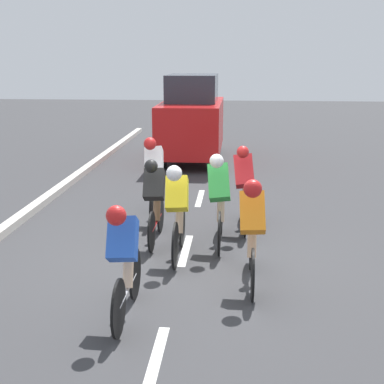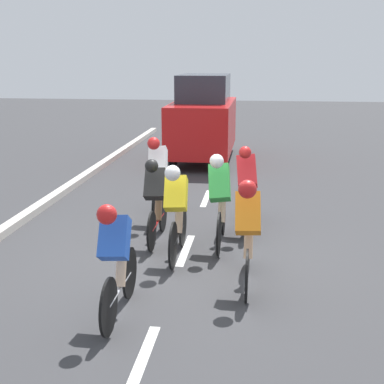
{
  "view_description": "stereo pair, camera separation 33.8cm",
  "coord_description": "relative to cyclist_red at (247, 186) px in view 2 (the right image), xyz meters",
  "views": [
    {
      "loc": [
        -0.77,
        7.65,
        2.97
      ],
      "look_at": [
        -0.1,
        -0.26,
        0.95
      ],
      "focal_mm": 50.0,
      "sensor_mm": 36.0,
      "label": 1
    },
    {
      "loc": [
        -1.11,
        7.62,
        2.97
      ],
      "look_at": [
        -0.1,
        -0.26,
        0.95
      ],
      "focal_mm": 50.0,
      "sensor_mm": 36.0,
      "label": 2
    }
  ],
  "objects": [
    {
      "name": "cyclist_white",
      "position": [
        1.64,
        -0.44,
        0.04
      ],
      "size": [
        0.38,
        1.68,
        1.58
      ],
      "color": "black",
      "rests_on": "ground"
    },
    {
      "name": "support_car",
      "position": [
        1.46,
        -6.41,
        0.43
      ],
      "size": [
        1.7,
        4.02,
        2.47
      ],
      "color": "black",
      "rests_on": "ground"
    },
    {
      "name": "lane_stripe_far",
      "position": [
        0.92,
        -2.03,
        -0.78
      ],
      "size": [
        0.12,
        1.4,
        0.01
      ],
      "primitive_type": "cube",
      "color": "white",
      "rests_on": "ground"
    },
    {
      "name": "cyclist_green",
      "position": [
        0.4,
        0.9,
        0.02
      ],
      "size": [
        0.38,
        1.73,
        1.54
      ],
      "color": "black",
      "rests_on": "ground"
    },
    {
      "name": "cyclist_red",
      "position": [
        0.0,
        0.0,
        0.0
      ],
      "size": [
        0.39,
        1.69,
        1.53
      ],
      "color": "black",
      "rests_on": "ground"
    },
    {
      "name": "cyclist_black",
      "position": [
        1.45,
        0.85,
        -0.04
      ],
      "size": [
        0.34,
        1.64,
        1.43
      ],
      "color": "black",
      "rests_on": "ground"
    },
    {
      "name": "ground_plane",
      "position": [
        0.92,
        1.43,
        -0.78
      ],
      "size": [
        60.0,
        60.0,
        0.0
      ],
      "primitive_type": "plane",
      "color": "#38383A"
    },
    {
      "name": "cyclist_orange",
      "position": [
        -0.07,
        2.44,
        0.01
      ],
      "size": [
        0.34,
        1.7,
        1.51
      ],
      "color": "black",
      "rests_on": "ground"
    },
    {
      "name": "lane_stripe_near",
      "position": [
        0.92,
        4.37,
        -0.78
      ],
      "size": [
        0.12,
        1.4,
        0.01
      ],
      "primitive_type": "cube",
      "color": "white",
      "rests_on": "ground"
    },
    {
      "name": "cyclist_yellow",
      "position": [
        1.0,
        1.52,
        -0.01
      ],
      "size": [
        0.35,
        1.66,
        1.48
      ],
      "color": "black",
      "rests_on": "ground"
    },
    {
      "name": "cyclist_blue",
      "position": [
        1.39,
        3.49,
        -0.03
      ],
      "size": [
        0.35,
        1.61,
        1.44
      ],
      "color": "black",
      "rests_on": "ground"
    },
    {
      "name": "lane_stripe_mid",
      "position": [
        0.92,
        1.17,
        -0.78
      ],
      "size": [
        0.12,
        1.4,
        0.01
      ],
      "primitive_type": "cube",
      "color": "white",
      "rests_on": "ground"
    }
  ]
}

